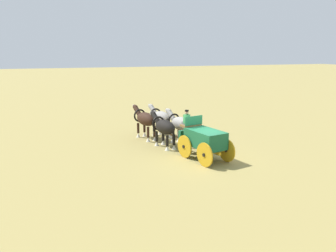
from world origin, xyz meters
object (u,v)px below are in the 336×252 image
(draft_horse_rear_near, at_px, (164,127))
(draft_horse_rear_off, at_px, (180,124))
(show_wagon, at_px, (204,139))
(draft_horse_lead_off, at_px, (161,118))
(draft_horse_lead_near, at_px, (145,120))

(draft_horse_rear_near, height_order, draft_horse_rear_off, draft_horse_rear_off)
(show_wagon, distance_m, draft_horse_rear_off, 3.48)
(show_wagon, bearing_deg, draft_horse_lead_off, 7.31)
(show_wagon, height_order, draft_horse_rear_off, show_wagon)
(show_wagon, xyz_separation_m, draft_horse_lead_near, (5.69, 2.03, 0.21))
(draft_horse_lead_off, bearing_deg, show_wagon, -172.69)
(show_wagon, height_order, draft_horse_rear_near, show_wagon)
(draft_horse_rear_near, xyz_separation_m, draft_horse_rear_off, (0.31, -1.26, 0.05))
(draft_horse_lead_near, height_order, draft_horse_lead_off, draft_horse_lead_near)
(draft_horse_lead_near, relative_size, draft_horse_lead_off, 1.06)
(draft_horse_rear_off, xyz_separation_m, draft_horse_lead_near, (2.22, 1.87, 0.03))
(show_wagon, xyz_separation_m, draft_horse_lead_off, (5.99, 0.77, 0.17))
(draft_horse_rear_near, bearing_deg, draft_horse_lead_off, -13.05)
(show_wagon, relative_size, draft_horse_lead_off, 1.86)
(draft_horse_rear_off, distance_m, draft_horse_lead_off, 2.59)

